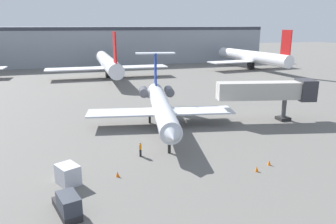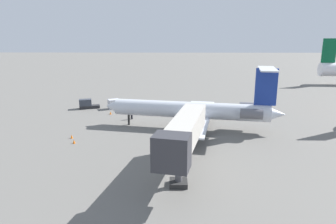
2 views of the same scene
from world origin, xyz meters
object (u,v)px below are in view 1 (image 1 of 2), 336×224
Objects in this scene: cargo_container_uld at (68,175)px; traffic_cone_far at (269,163)px; traffic_cone_near at (257,169)px; parked_airliner_centre at (252,57)px; baggage_tug_lead at (68,206)px; traffic_cone_mid at (118,174)px; parked_airliner_west_mid at (108,63)px; jet_bridge at (272,91)px; ground_crew_marshaller at (140,149)px; regional_jet at (161,104)px.

cargo_container_uld reaches higher than traffic_cone_far.
traffic_cone_near is 0.02× the size of parked_airliner_centre.
baggage_tug_lead is at bearing -170.06° from traffic_cone_far.
traffic_cone_mid is 0.01× the size of parked_airliner_west_mid.
cargo_container_uld is 18.67m from traffic_cone_near.
baggage_tug_lead is (-30.61, -18.37, -3.85)m from jet_bridge.
ground_crew_marshaller is at bearing -129.45° from parked_airliner_centre.
parked_airliner_west_mid reaches higher than traffic_cone_far.
parked_airliner_west_mid is 48.67m from parked_airliner_centre.
baggage_tug_lead is at bearing -90.70° from cargo_container_uld.
regional_jet is 10.53× the size of cargo_container_uld.
parked_airliner_centre is (46.51, 52.23, 1.05)m from regional_jet.
regional_jet is at bearing -131.69° from parked_airliner_centre.
jet_bridge reaches higher than baggage_tug_lead.
jet_bridge is 5.63× the size of cargo_container_uld.
parked_airliner_west_mid is at bearing 110.63° from jet_bridge.
jet_bridge is 20.36m from traffic_cone_near.
ground_crew_marshaller is 81.97m from parked_airliner_centre.
traffic_cone_mid is (-3.29, -4.45, -0.58)m from ground_crew_marshaller.
parked_airliner_west_mid reaches higher than jet_bridge.
parked_airliner_centre reaches higher than traffic_cone_mid.
cargo_container_uld is at bearing 174.87° from traffic_cone_far.
ground_crew_marshaller is 59.11m from parked_airliner_west_mid.
baggage_tug_lead is 0.12× the size of parked_airliner_centre.
traffic_cone_far is (15.94, -1.99, 0.00)m from traffic_cone_mid.
ground_crew_marshaller is at bearing 53.49° from traffic_cone_mid.
cargo_container_uld is (-7.94, -4.59, 0.09)m from ground_crew_marshaller.
traffic_cone_far is 0.01× the size of parked_airliner_west_mid.
traffic_cone_far is (20.65, 3.62, -0.56)m from baggage_tug_lead.
parked_airliner_centre reaches higher than jet_bridge.
regional_jet is at bearing 60.31° from traffic_cone_mid.
parked_airliner_west_mid reaches higher than traffic_cone_near.
traffic_cone_near is at bearing -8.79° from cargo_container_uld.
traffic_cone_far is (7.12, -17.46, -2.86)m from regional_jet.
baggage_tug_lead is 7.69× the size of traffic_cone_far.
traffic_cone_far is at bearing 25.14° from traffic_cone_near.
parked_airliner_west_mid is at bearing 86.54° from ground_crew_marshaller.
regional_jet is 6.76× the size of baggage_tug_lead.
jet_bridge reaches higher than traffic_cone_mid.
baggage_tug_lead is 5.46m from cargo_container_uld.
regional_jet is 51.99× the size of traffic_cone_near.
regional_jet reaches higher than baggage_tug_lead.
jet_bridge is 0.38× the size of parked_airliner_west_mid.
traffic_cone_near is at bearing -84.03° from parked_airliner_west_mid.
cargo_container_uld is at bearing 89.30° from baggage_tug_lead.
traffic_cone_mid is at bearing -119.69° from regional_jet.
parked_airliner_centre is at bearing 48.52° from cargo_container_uld.
regional_jet is 20.73m from cargo_container_uld.
regional_jet reaches higher than cargo_container_uld.
traffic_cone_mid is at bearing 172.88° from traffic_cone_far.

